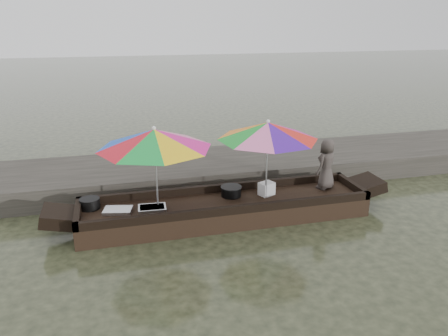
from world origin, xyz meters
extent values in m
plane|color=black|center=(0.00, 0.00, 0.00)|extent=(80.00, 80.00, 0.00)
cube|color=#2D2B26|center=(0.00, 2.20, 0.25)|extent=(22.00, 2.20, 0.50)
cube|color=black|center=(0.00, 0.00, 0.17)|extent=(5.46, 1.20, 0.35)
cylinder|color=black|center=(-2.48, 0.34, 0.45)|extent=(0.37, 0.37, 0.19)
cube|color=silver|center=(-1.39, -0.08, 0.39)|extent=(0.51, 0.37, 0.09)
cube|color=silver|center=(-1.99, 0.05, 0.38)|extent=(0.56, 0.45, 0.06)
cylinder|color=black|center=(0.19, 0.26, 0.44)|extent=(0.39, 0.39, 0.18)
cube|color=silver|center=(0.88, 0.13, 0.48)|extent=(0.34, 0.31, 0.26)
imported|color=#3F3834|center=(2.16, 0.18, 0.87)|extent=(0.61, 0.55, 1.05)
camera|label=1|loc=(-1.95, -7.39, 3.66)|focal=35.00mm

